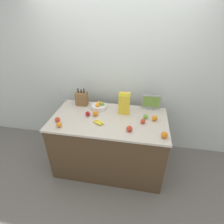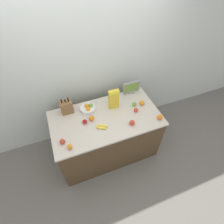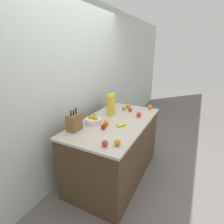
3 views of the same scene
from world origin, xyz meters
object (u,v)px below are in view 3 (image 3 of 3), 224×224
apple_middle (105,143)px  apple_leftmost (104,127)px  small_monitor (111,100)px  orange_front_center (117,143)px  apple_by_knife_block (130,110)px  fruit_bowl (93,120)px  knife_block (74,122)px  cereal_box (111,104)px  banana_bunch (122,124)px  apple_front (139,114)px  orange_mid_left (150,107)px  apple_rightmost (124,108)px  orange_near_bowl (106,123)px  orange_front_left (128,106)px

apple_middle → apple_leftmost: apple_middle is taller
small_monitor → orange_front_center: bearing=-149.9°
small_monitor → apple_middle: small_monitor is taller
apple_leftmost → apple_by_knife_block: 0.78m
fruit_bowl → apple_leftmost: bearing=-116.7°
knife_block → cereal_box: (0.69, -0.16, 0.08)m
small_monitor → banana_bunch: size_ratio=1.61×
small_monitor → fruit_bowl: bearing=-170.9°
apple_front → orange_front_center: size_ratio=1.11×
small_monitor → orange_front_center: 1.36m
fruit_bowl → orange_mid_left: bearing=-30.2°
apple_middle → orange_mid_left: (1.40, -0.10, 0.01)m
cereal_box → apple_rightmost: (0.31, -0.08, -0.15)m
knife_block → orange_near_bowl: bearing=-44.3°
apple_rightmost → apple_by_knife_block: same height
small_monitor → apple_front: 0.67m
apple_rightmost → apple_leftmost: (-0.81, -0.07, 0.00)m
cereal_box → orange_near_bowl: cereal_box is taller
cereal_box → banana_bunch: 0.47m
apple_leftmost → orange_front_left: orange_front_left is taller
cereal_box → orange_mid_left: cereal_box is taller
orange_near_bowl → orange_front_left: orange_front_left is taller
orange_near_bowl → orange_front_center: size_ratio=1.10×
banana_bunch → apple_rightmost: bearing=20.7°
orange_near_bowl → knife_block: bearing=135.7°
orange_front_center → orange_mid_left: size_ratio=0.88×
banana_bunch → orange_front_center: bearing=-161.0°
knife_block → orange_front_center: bearing=-98.7°
orange_mid_left → knife_block: bearing=153.0°
small_monitor → apple_by_knife_block: (-0.11, -0.41, -0.09)m
small_monitor → apple_middle: 1.37m
small_monitor → banana_bunch: 0.87m
apple_rightmost → orange_mid_left: 0.44m
knife_block → orange_front_left: bearing=-13.4°
orange_front_center → cereal_box: bearing=31.4°
knife_block → orange_front_center: (-0.10, -0.64, -0.07)m
apple_middle → orange_near_bowl: 0.53m
apple_leftmost → orange_front_center: 0.44m
knife_block → apple_by_knife_block: (0.97, -0.37, -0.07)m
fruit_bowl → orange_near_bowl: (-0.00, -0.20, -0.00)m
knife_block → fruit_bowl: 0.32m
small_monitor → fruit_bowl: small_monitor is taller
apple_middle → orange_mid_left: size_ratio=0.87×
small_monitor → banana_bunch: (-0.69, -0.51, -0.11)m
apple_front → orange_near_bowl: size_ratio=1.01×
apple_leftmost → small_monitor: bearing=21.5°
fruit_bowl → banana_bunch: bearing=-77.5°
cereal_box → apple_rightmost: bearing=-13.1°
fruit_bowl → apple_by_knife_block: fruit_bowl is taller
apple_leftmost → apple_middle: bearing=-148.6°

